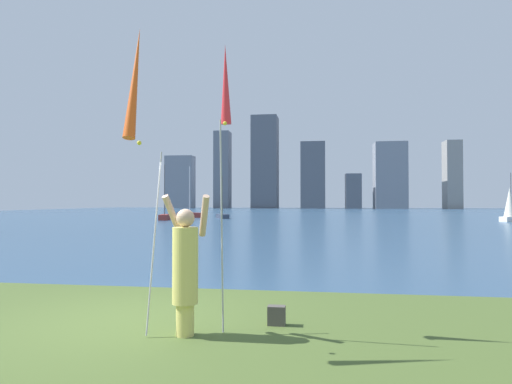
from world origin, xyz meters
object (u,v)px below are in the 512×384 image
Objects in this scene: bag at (277,315)px; kite_flag_left at (135,88)px; kite_flag_right at (225,92)px; sailboat_3 at (222,216)px; sailboat_1 at (190,215)px; sailboat_0 at (164,216)px; sailboat_2 at (510,206)px; person at (185,266)px.

kite_flag_left is at bearing -143.31° from bag.
sailboat_3 is at bearing 102.68° from kite_flag_right.
sailboat_1 is (-14.16, 42.07, 0.22)m from bag.
sailboat_3 is (4.88, 5.07, -0.06)m from sailboat_0.
sailboat_2 is 0.98× the size of sailboat_3.
kite_flag_right is 0.72× the size of sailboat_1.
person is at bearing -117.47° from sailboat_2.
kite_flag_right is at bearing 42.54° from kite_flag_left.
sailboat_0 is at bearing 109.53° from kite_flag_left.
sailboat_3 is at bearing 101.09° from kite_flag_left.
person is 42.22m from sailboat_2.
sailboat_3 reaches higher than kite_flag_right.
sailboat_3 is at bearing 46.06° from sailboat_0.
kite_flag_right is 42.32m from sailboat_3.
sailboat_0 reaches higher than kite_flag_right.
sailboat_1 reaches higher than sailboat_2.
kite_flag_right is 0.93× the size of sailboat_2.
sailboat_3 reaches higher than bag.
sailboat_0 is at bearing -133.94° from sailboat_3.
sailboat_3 is (-8.25, 42.09, -3.09)m from kite_flag_left.
sailboat_2 is (33.11, 1.02, 1.12)m from sailboat_0.
person is at bearing -146.57° from kite_flag_right.
sailboat_1 is at bearing 108.61° from bag.
sailboat_1 is at bearing 107.57° from kite_flag_right.
sailboat_3 is at bearing 103.76° from bag.
kite_flag_right reaches higher than bag.
sailboat_1 is (0.71, 6.34, 0.00)m from sailboat_0.
sailboat_3 reaches higher than sailboat_2.
kite_flag_right is (1.01, 0.93, 0.14)m from kite_flag_left.
kite_flag_right reaches higher than person.
sailboat_0 reaches higher than bag.
sailboat_2 is at bearing 63.61° from bag.
sailboat_3 is at bearing 111.48° from person.
sailboat_2 is (18.24, 36.75, 1.34)m from bag.
kite_flag_right is at bearing -72.43° from sailboat_1.
bag is (0.73, 0.37, -3.39)m from kite_flag_right.
sailboat_2 is (19.47, 37.45, 0.50)m from person.
sailboat_1 reaches higher than sailboat_3.
bag is at bearing 39.20° from person.
sailboat_0 is 7.04m from sailboat_3.
sailboat_0 reaches higher than person.
person reaches higher than bag.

